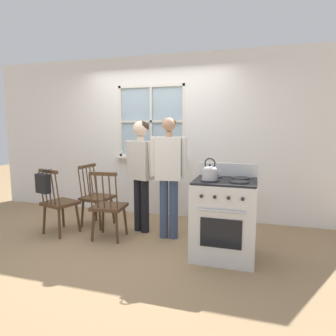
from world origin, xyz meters
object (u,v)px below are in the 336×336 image
object	(u,v)px
chair_near_wall	(108,207)
handbag	(43,183)
chair_by_window	(59,203)
person_elderly_left	(141,165)
chair_center_cluster	(96,198)
kettle	(210,172)
stove	(224,218)
person_teen_center	(169,168)
potted_plant	(141,152)

from	to	relation	value
chair_near_wall	handbag	bearing A→B (deg)	11.77
chair_by_window	handbag	xyz separation A→B (m)	(-0.07, -0.23, 0.34)
person_elderly_left	chair_by_window	bearing A→B (deg)	-139.15
chair_center_cluster	kettle	size ratio (longest dim) A/B	3.84
chair_by_window	handbag	bearing A→B (deg)	90.00
person_elderly_left	stove	bearing A→B (deg)	-2.74
chair_near_wall	handbag	world-z (taller)	same
chair_by_window	person_teen_center	size ratio (longest dim) A/B	0.58
stove	chair_near_wall	bearing A→B (deg)	175.80
chair_near_wall	chair_center_cluster	distance (m)	0.62
chair_center_cluster	stove	size ratio (longest dim) A/B	0.87
potted_plant	handbag	size ratio (longest dim) A/B	1.16
person_teen_center	kettle	distance (m)	0.82
stove	potted_plant	size ratio (longest dim) A/B	3.06
chair_near_wall	chair_center_cluster	size ratio (longest dim) A/B	1.00
kettle	handbag	bearing A→B (deg)	-179.93
chair_by_window	person_elderly_left	size ratio (longest dim) A/B	0.59
chair_by_window	person_teen_center	bearing A→B (deg)	-152.97
chair_near_wall	potted_plant	world-z (taller)	potted_plant
chair_near_wall	potted_plant	size ratio (longest dim) A/B	2.67
person_elderly_left	potted_plant	xyz separation A→B (m)	(-0.32, 0.82, 0.11)
stove	kettle	distance (m)	0.59
chair_by_window	chair_near_wall	bearing A→B (deg)	-161.75
stove	potted_plant	xyz separation A→B (m)	(-1.57, 1.34, 0.62)
person_teen_center	potted_plant	distance (m)	1.24
chair_near_wall	kettle	bearing A→B (deg)	165.26
chair_by_window	kettle	xyz separation A→B (m)	(2.18, -0.22, 0.58)
person_elderly_left	person_teen_center	world-z (taller)	person_teen_center
chair_center_cluster	kettle	xyz separation A→B (m)	(1.86, -0.68, 0.58)
chair_by_window	stove	size ratio (longest dim) A/B	0.87
person_elderly_left	handbag	distance (m)	1.34
kettle	potted_plant	distance (m)	2.04
person_elderly_left	stove	size ratio (longest dim) A/B	1.48
person_elderly_left	kettle	distance (m)	1.27
person_elderly_left	person_teen_center	xyz separation A→B (m)	(0.46, -0.13, -0.01)
chair_center_cluster	person_teen_center	size ratio (longest dim) A/B	0.58
person_teen_center	kettle	world-z (taller)	person_teen_center
kettle	potted_plant	world-z (taller)	potted_plant
person_elderly_left	person_teen_center	size ratio (longest dim) A/B	0.98
person_teen_center	stove	distance (m)	1.01
chair_by_window	potted_plant	bearing A→B (deg)	-105.34
person_teen_center	chair_center_cluster	bearing A→B (deg)	165.68
chair_by_window	kettle	bearing A→B (deg)	-169.38
chair_center_cluster	person_elderly_left	world-z (taller)	person_elderly_left
chair_near_wall	handbag	xyz separation A→B (m)	(-0.84, -0.25, 0.34)
person_teen_center	handbag	xyz separation A→B (m)	(-1.62, -0.52, -0.20)
chair_near_wall	handbag	size ratio (longest dim) A/B	3.09
potted_plant	chair_near_wall	bearing A→B (deg)	-89.98
chair_center_cluster	potted_plant	bearing A→B (deg)	-23.41
chair_center_cluster	chair_near_wall	bearing A→B (deg)	-128.41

